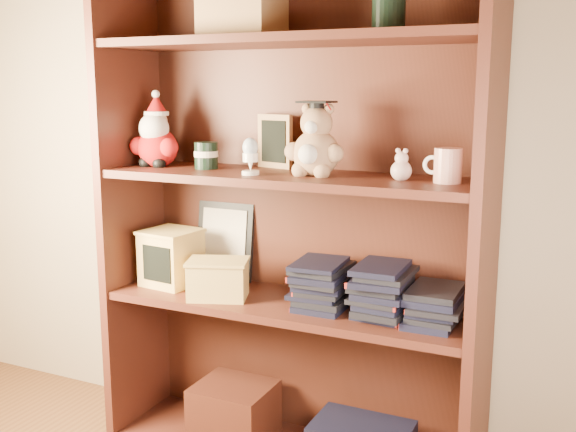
% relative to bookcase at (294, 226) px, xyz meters
% --- Properties ---
extents(bookcase, '(1.20, 0.35, 1.60)m').
position_rel_bookcase_xyz_m(bookcase, '(0.00, 0.00, 0.00)').
color(bookcase, '#491F14').
rests_on(bookcase, ground).
extents(shelf_lower, '(1.14, 0.33, 0.02)m').
position_rel_bookcase_xyz_m(shelf_lower, '(0.00, -0.05, -0.24)').
color(shelf_lower, '#491F14').
rests_on(shelf_lower, ground).
extents(shelf_upper, '(1.14, 0.33, 0.02)m').
position_rel_bookcase_xyz_m(shelf_upper, '(0.00, -0.05, 0.16)').
color(shelf_upper, '#491F14').
rests_on(shelf_upper, ground).
extents(santa_plush, '(0.18, 0.13, 0.26)m').
position_rel_bookcase_xyz_m(santa_plush, '(-0.47, -0.06, 0.26)').
color(santa_plush, '#A50F0F').
rests_on(santa_plush, shelf_upper).
extents(teachers_tin, '(0.08, 0.08, 0.08)m').
position_rel_bookcase_xyz_m(teachers_tin, '(-0.28, -0.05, 0.21)').
color(teachers_tin, black).
rests_on(teachers_tin, shelf_upper).
extents(chalkboard_plaque, '(0.13, 0.09, 0.17)m').
position_rel_bookcase_xyz_m(chalkboard_plaque, '(-0.10, 0.06, 0.25)').
color(chalkboard_plaque, '#9E7547').
rests_on(chalkboard_plaque, shelf_upper).
extents(egg_cup, '(0.05, 0.05, 0.11)m').
position_rel_bookcase_xyz_m(egg_cup, '(-0.08, -0.13, 0.23)').
color(egg_cup, white).
rests_on(egg_cup, shelf_upper).
extents(grad_teddy_bear, '(0.18, 0.16, 0.22)m').
position_rel_bookcase_xyz_m(grad_teddy_bear, '(0.09, -0.06, 0.26)').
color(grad_teddy_bear, tan).
rests_on(grad_teddy_bear, shelf_upper).
extents(pink_figurine, '(0.06, 0.06, 0.09)m').
position_rel_bookcase_xyz_m(pink_figurine, '(0.35, -0.05, 0.21)').
color(pink_figurine, '#CCA69D').
rests_on(pink_figurine, shelf_upper).
extents(teacher_mug, '(0.11, 0.08, 0.09)m').
position_rel_bookcase_xyz_m(teacher_mug, '(0.48, -0.05, 0.22)').
color(teacher_mug, silver).
rests_on(teacher_mug, shelf_upper).
extents(certificate_frame, '(0.21, 0.05, 0.27)m').
position_rel_bookcase_xyz_m(certificate_frame, '(-0.30, 0.09, -0.10)').
color(certificate_frame, black).
rests_on(certificate_frame, shelf_lower).
extents(treats_box, '(0.19, 0.19, 0.19)m').
position_rel_bookcase_xyz_m(treats_box, '(-0.43, -0.05, -0.13)').
color(treats_box, '#D8B258').
rests_on(treats_box, shelf_lower).
extents(pencils_box, '(0.22, 0.19, 0.12)m').
position_rel_bookcase_xyz_m(pencils_box, '(-0.21, -0.12, -0.17)').
color(pencils_box, '#D8B258').
rests_on(pencils_box, shelf_lower).
extents(book_stack_left, '(0.14, 0.20, 0.14)m').
position_rel_bookcase_xyz_m(book_stack_left, '(0.12, -0.05, -0.16)').
color(book_stack_left, black).
rests_on(book_stack_left, shelf_lower).
extents(book_stack_mid, '(0.14, 0.20, 0.14)m').
position_rel_bookcase_xyz_m(book_stack_mid, '(0.31, -0.05, -0.16)').
color(book_stack_mid, black).
rests_on(book_stack_mid, shelf_lower).
extents(book_stack_right, '(0.14, 0.20, 0.10)m').
position_rel_bookcase_xyz_m(book_stack_right, '(0.46, -0.05, -0.18)').
color(book_stack_right, black).
rests_on(book_stack_right, shelf_lower).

